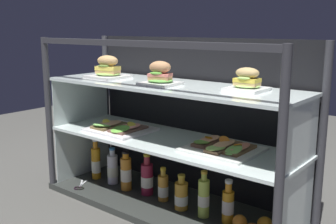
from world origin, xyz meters
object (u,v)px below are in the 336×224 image
at_px(juice_bottle_tucked_behind, 147,179).
at_px(orange_fruit_rolled_forward, 240,222).
at_px(plated_roll_sandwich_center, 108,70).
at_px(orange_fruit_beside_bottles, 265,224).
at_px(juice_bottle_back_center, 96,163).
at_px(juice_bottle_front_middle, 204,198).
at_px(plated_roll_sandwich_near_left_corner, 160,76).
at_px(juice_bottle_back_right, 163,188).
at_px(kitchen_scissors, 80,187).
at_px(juice_bottle_front_right_end, 112,169).
at_px(juice_bottle_near_post, 228,205).
at_px(juice_bottle_front_fourth, 126,173).
at_px(juice_bottle_front_second, 181,196).
at_px(open_sandwich_tray_mid_left, 119,128).
at_px(open_sandwich_tray_center, 222,147).
at_px(plated_roll_sandwich_left_of_center, 247,82).

bearing_deg(juice_bottle_tucked_behind, orange_fruit_rolled_forward, -2.44).
distance_m(plated_roll_sandwich_center, orange_fruit_beside_bottles, 1.19).
height_order(juice_bottle_back_center, juice_bottle_front_middle, juice_bottle_back_center).
xyz_separation_m(plated_roll_sandwich_near_left_corner, juice_bottle_back_center, (-0.57, 0.05, -0.60)).
distance_m(plated_roll_sandwich_center, orange_fruit_rolled_forward, 1.11).
bearing_deg(juice_bottle_back_right, plated_roll_sandwich_center, -177.64).
distance_m(orange_fruit_rolled_forward, kitchen_scissors, 1.00).
relative_size(juice_bottle_front_right_end, juice_bottle_front_middle, 0.93).
height_order(juice_bottle_tucked_behind, juice_bottle_front_middle, juice_bottle_front_middle).
xyz_separation_m(juice_bottle_near_post, orange_fruit_rolled_forward, (0.08, -0.01, -0.06)).
height_order(juice_bottle_back_center, juice_bottle_front_right_end, juice_bottle_back_center).
bearing_deg(juice_bottle_front_fourth, juice_bottle_near_post, 1.30).
bearing_deg(juice_bottle_front_second, orange_fruit_rolled_forward, 0.77).
relative_size(plated_roll_sandwich_near_left_corner, juice_bottle_tucked_behind, 0.73).
xyz_separation_m(open_sandwich_tray_mid_left, juice_bottle_near_post, (0.70, 0.04, -0.28)).
relative_size(plated_roll_sandwich_near_left_corner, juice_bottle_near_post, 0.79).
height_order(juice_bottle_back_right, juice_bottle_near_post, juice_bottle_near_post).
xyz_separation_m(juice_bottle_front_second, juice_bottle_front_middle, (0.14, 0.00, 0.03)).
relative_size(plated_roll_sandwich_near_left_corner, orange_fruit_rolled_forward, 2.55).
bearing_deg(juice_bottle_tucked_behind, juice_bottle_back_right, -4.38).
relative_size(open_sandwich_tray_mid_left, juice_bottle_front_middle, 1.41).
bearing_deg(open_sandwich_tray_center, plated_roll_sandwich_left_of_center, 25.53).
xyz_separation_m(juice_bottle_front_second, juice_bottle_near_post, (0.27, 0.02, 0.02)).
bearing_deg(juice_bottle_front_fourth, juice_bottle_back_right, 3.74).
bearing_deg(juice_bottle_front_right_end, open_sandwich_tray_mid_left, -19.69).
xyz_separation_m(plated_roll_sandwich_center, open_sandwich_tray_center, (0.76, 0.03, -0.32)).
bearing_deg(plated_roll_sandwich_left_of_center, orange_fruit_rolled_forward, -67.82).
bearing_deg(kitchen_scissors, open_sandwich_tray_center, 11.99).
bearing_deg(orange_fruit_rolled_forward, orange_fruit_beside_bottles, 23.46).
height_order(plated_roll_sandwich_center, juice_bottle_front_right_end, plated_roll_sandwich_center).
height_order(juice_bottle_back_right, juice_bottle_front_second, same).
bearing_deg(juice_bottle_front_second, open_sandwich_tray_mid_left, -177.60).
bearing_deg(juice_bottle_front_fourth, juice_bottle_tucked_behind, 10.83).
distance_m(juice_bottle_back_center, kitchen_scissors, 0.20).
bearing_deg(open_sandwich_tray_center, juice_bottle_front_right_end, -179.29).
height_order(juice_bottle_front_right_end, juice_bottle_front_middle, juice_bottle_front_middle).
xyz_separation_m(orange_fruit_rolled_forward, kitchen_scissors, (-0.99, -0.16, -0.03)).
height_order(plated_roll_sandwich_near_left_corner, juice_bottle_front_second, plated_roll_sandwich_near_left_corner).
relative_size(plated_roll_sandwich_near_left_corner, juice_bottle_back_right, 0.92).
bearing_deg(juice_bottle_front_second, plated_roll_sandwich_center, 179.49).
bearing_deg(juice_bottle_front_right_end, juice_bottle_tucked_behind, 2.11).
bearing_deg(plated_roll_sandwich_center, juice_bottle_front_middle, -0.26).
xyz_separation_m(juice_bottle_front_second, orange_fruit_beside_bottles, (0.45, 0.05, -0.04)).
height_order(plated_roll_sandwich_center, plated_roll_sandwich_left_of_center, plated_roll_sandwich_center).
relative_size(juice_bottle_back_right, juice_bottle_front_middle, 0.78).
relative_size(juice_bottle_back_right, orange_fruit_beside_bottles, 2.58).
height_order(open_sandwich_tray_mid_left, orange_fruit_beside_bottles, open_sandwich_tray_mid_left).
relative_size(juice_bottle_front_right_end, juice_bottle_front_second, 1.18).
distance_m(open_sandwich_tray_mid_left, juice_bottle_tucked_behind, 0.33).
distance_m(plated_roll_sandwich_center, juice_bottle_back_center, 0.62).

